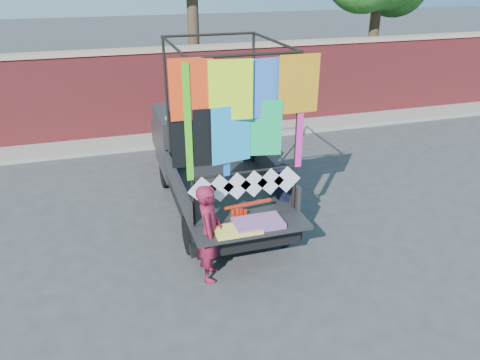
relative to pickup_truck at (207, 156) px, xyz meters
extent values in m
plane|color=#38383A|center=(-0.03, -2.55, -0.91)|extent=(90.00, 90.00, 0.00)
cube|color=maroon|center=(-0.03, 4.45, 0.34)|extent=(30.00, 0.35, 2.50)
cube|color=tan|center=(-0.03, 4.45, 1.64)|extent=(30.00, 0.45, 0.12)
cube|color=gray|center=(-0.03, 3.75, -0.85)|extent=(30.00, 1.20, 0.12)
cylinder|color=#38281C|center=(0.97, 5.65, 1.82)|extent=(0.36, 0.36, 5.46)
cylinder|color=#38281C|center=(7.47, 5.65, 1.37)|extent=(0.36, 0.36, 4.55)
cylinder|color=black|center=(-0.84, 0.64, -0.55)|extent=(0.24, 0.71, 0.71)
cylinder|color=black|center=(-0.84, -2.26, -0.55)|extent=(0.24, 0.71, 0.71)
cylinder|color=black|center=(0.84, 0.64, -0.55)|extent=(0.24, 0.71, 0.71)
cylinder|color=black|center=(0.84, -2.26, -0.55)|extent=(0.24, 0.71, 0.71)
cube|color=black|center=(0.00, -0.86, -0.37)|extent=(1.83, 4.51, 0.32)
cube|color=black|center=(0.00, -1.67, -0.07)|extent=(1.93, 2.47, 0.11)
cube|color=black|center=(-0.94, -1.67, 0.17)|extent=(0.06, 2.47, 0.48)
cube|color=black|center=(0.95, -1.67, 0.17)|extent=(0.06, 2.47, 0.48)
cube|color=black|center=(0.00, -0.46, 0.17)|extent=(1.93, 0.06, 0.48)
cube|color=black|center=(0.00, 0.59, 0.22)|extent=(1.93, 1.72, 1.34)
cube|color=#8C9EAD|center=(0.00, 0.10, 0.65)|extent=(1.72, 0.06, 0.59)
cube|color=#8C9EAD|center=(0.00, 1.39, 0.44)|extent=(1.72, 0.11, 0.75)
cube|color=black|center=(0.00, 1.77, -0.05)|extent=(1.88, 0.97, 0.59)
cube|color=black|center=(0.00, -3.17, -0.05)|extent=(1.93, 0.59, 0.06)
cube|color=black|center=(0.00, -2.93, -0.46)|extent=(1.99, 0.16, 0.19)
cylinder|color=black|center=(-0.88, -2.80, 1.33)|extent=(0.05, 0.05, 2.68)
cylinder|color=black|center=(-0.88, -0.54, 1.33)|extent=(0.05, 0.05, 2.68)
cylinder|color=black|center=(0.88, -2.80, 1.33)|extent=(0.05, 0.05, 2.68)
cylinder|color=black|center=(0.88, -0.54, 1.33)|extent=(0.05, 0.05, 2.68)
cylinder|color=black|center=(0.00, -2.80, 2.67)|extent=(1.83, 0.05, 0.05)
cylinder|color=black|center=(0.00, -0.54, 2.67)|extent=(1.83, 0.05, 0.05)
cylinder|color=black|center=(-0.88, -1.67, 2.67)|extent=(0.05, 2.31, 0.05)
cylinder|color=black|center=(0.88, -1.67, 2.67)|extent=(0.05, 2.31, 0.05)
cylinder|color=black|center=(0.00, -2.80, 0.79)|extent=(1.83, 0.04, 0.04)
cube|color=#FF3F15|center=(-0.80, -2.82, 2.19)|extent=(0.67, 0.02, 0.91)
cube|color=#CEFE1A|center=(-0.27, -2.86, 2.19)|extent=(0.67, 0.02, 0.91)
cube|color=#3374F6|center=(0.27, -2.82, 2.19)|extent=(0.67, 0.02, 0.91)
cube|color=orange|center=(0.81, -2.86, 2.19)|extent=(0.67, 0.02, 0.91)
cube|color=black|center=(-0.80, -2.82, 1.49)|extent=(0.67, 0.02, 0.91)
cube|color=#1BA8F4|center=(-0.27, -2.86, 1.49)|extent=(0.67, 0.02, 0.91)
cube|color=#0DB664|center=(0.27, -2.82, 1.49)|extent=(0.67, 0.02, 0.91)
cube|color=#3BC518|center=(-0.91, -2.84, 1.70)|extent=(0.11, 0.01, 1.83)
cube|color=#DF25A5|center=(0.91, -2.84, 1.70)|extent=(0.11, 0.01, 1.83)
cube|color=blue|center=(-0.32, -2.84, 1.70)|extent=(0.11, 0.01, 1.83)
cube|color=silver|center=(-0.73, -2.83, 0.58)|extent=(0.49, 0.01, 0.49)
cube|color=silver|center=(-0.44, -2.83, 0.58)|extent=(0.49, 0.01, 0.49)
cube|color=silver|center=(-0.15, -2.83, 0.58)|extent=(0.49, 0.01, 0.49)
cube|color=silver|center=(0.15, -2.83, 0.58)|extent=(0.49, 0.01, 0.49)
cube|color=silver|center=(0.44, -2.83, 0.58)|extent=(0.49, 0.01, 0.49)
cube|color=silver|center=(0.73, -2.83, 0.58)|extent=(0.49, 0.01, 0.49)
cube|color=#EB3934|center=(0.11, -3.17, 0.03)|extent=(0.81, 0.48, 0.09)
cube|color=#FDE350|center=(-0.27, -3.25, 0.01)|extent=(0.75, 0.43, 0.04)
imported|color=maroon|center=(-0.70, -3.10, -0.06)|extent=(0.57, 0.71, 1.69)
imported|color=#161D39|center=(0.81, -2.47, -0.12)|extent=(0.71, 0.85, 1.58)
cube|color=red|center=(0.06, -2.79, 0.19)|extent=(0.85, 0.14, 0.04)
cube|color=red|center=(-0.21, -2.81, -0.07)|extent=(0.05, 0.02, 0.49)
cube|color=red|center=(-0.14, -2.81, -0.09)|extent=(0.05, 0.02, 0.49)
cube|color=red|center=(-0.07, -2.81, -0.11)|extent=(0.05, 0.02, 0.49)
cube|color=red|center=(0.00, -2.81, -0.13)|extent=(0.05, 0.02, 0.49)
camera|label=1|loc=(-2.12, -9.43, 3.87)|focal=35.00mm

